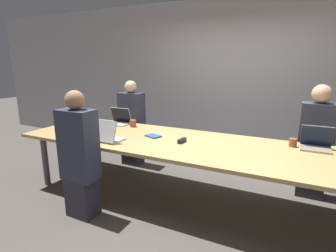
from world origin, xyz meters
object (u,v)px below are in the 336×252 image
cup_near_left (92,134)px  person_far_right (315,143)px  person_near_left (80,157)px  person_far_left (132,125)px  cup_far_left (133,123)px  laptop_near_left (106,135)px  cup_far_right (293,143)px  laptop_far_left (120,119)px  stapler (182,141)px  laptop_far_right (316,142)px

cup_near_left → person_far_right: person_far_right is taller
person_near_left → person_far_left: 1.63m
person_far_left → cup_far_left: 0.53m
laptop_near_left → cup_far_right: bearing=-159.4°
person_near_left → laptop_far_left: bearing=-73.9°
laptop_far_left → cup_far_right: 2.45m
person_near_left → cup_far_right: bearing=-150.8°
laptop_near_left → laptop_far_left: bearing=-64.0°
laptop_far_left → person_far_right: bearing=8.7°
cup_far_left → stapler: 1.05m
person_far_left → person_near_left: bearing=-77.0°
person_far_right → stapler: size_ratio=9.47×
laptop_near_left → person_far_left: size_ratio=0.25×
person_near_left → person_far_left: person_near_left is taller
person_near_left → person_far_left: size_ratio=1.00×
person_near_left → cup_far_right: size_ratio=15.19×
cup_far_left → person_far_right: bearing=11.2°
person_far_left → person_far_right: person_far_right is taller
laptop_far_left → stapler: bearing=-21.0°
cup_far_left → person_far_right: person_far_right is taller
person_far_left → stapler: 1.52m
person_far_left → laptop_far_right: bearing=-8.3°
person_near_left → laptop_far_left: (-0.36, 1.23, 0.15)m
laptop_near_left → person_near_left: person_near_left is taller
cup_far_left → cup_far_right: (2.16, -0.00, -0.01)m
laptop_far_right → cup_far_right: (-0.23, -0.02, -0.03)m
person_near_left → cup_far_left: person_near_left is taller
cup_near_left → laptop_far_right: laptop_far_right is taller
laptop_near_left → laptop_far_left: laptop_near_left is taller
laptop_far_left → cup_far_left: (0.29, -0.06, -0.02)m
cup_far_right → person_near_left: bearing=-150.8°
cup_far_right → stapler: bearing=-160.8°
laptop_far_left → person_far_right: size_ratio=0.23×
person_far_left → person_far_right: size_ratio=0.98×
cup_far_left → laptop_far_right: size_ratio=0.33×
laptop_near_left → cup_near_left: size_ratio=3.77×
person_near_left → person_far_right: size_ratio=0.98×
laptop_near_left → cup_near_left: 0.28m
cup_near_left → laptop_far_left: size_ratio=0.28×
cup_near_left → person_far_left: bearing=97.4°
person_far_right → cup_far_right: 0.56m
cup_near_left → cup_far_right: same height
laptop_near_left → cup_far_left: laptop_near_left is taller
person_far_left → cup_far_right: person_far_left is taller
person_far_right → cup_far_left: bearing=-168.8°
person_near_left → stapler: 1.18m
laptop_far_right → cup_far_right: bearing=-173.9°
person_near_left → cup_near_left: person_near_left is taller
cup_far_left → laptop_far_right: laptop_far_right is taller
person_far_right → stapler: (-1.45, -0.90, 0.09)m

